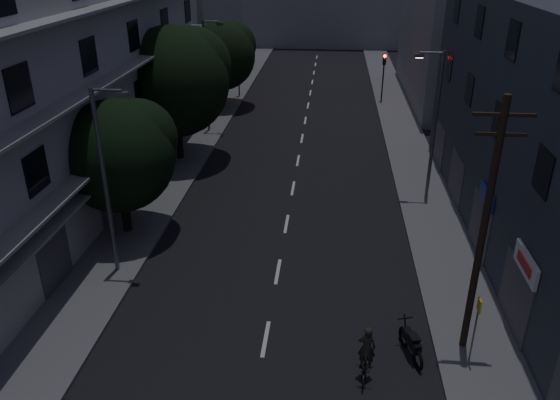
% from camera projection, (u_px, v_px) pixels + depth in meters
% --- Properties ---
extents(ground, '(160.00, 160.00, 0.00)m').
position_uv_depth(ground, '(298.00, 158.00, 36.48)').
color(ground, black).
rests_on(ground, ground).
extents(sidewalk_left, '(3.00, 90.00, 0.15)m').
position_uv_depth(sidewalk_left, '(189.00, 153.00, 37.09)').
color(sidewalk_left, '#565659').
rests_on(sidewalk_left, ground).
extents(sidewalk_right, '(3.00, 90.00, 0.15)m').
position_uv_depth(sidewalk_right, '(412.00, 161.00, 35.80)').
color(sidewalk_right, '#565659').
rests_on(sidewalk_right, ground).
extents(lane_markings, '(0.15, 60.50, 0.01)m').
position_uv_depth(lane_markings, '(304.00, 129.00, 42.10)').
color(lane_markings, beige).
rests_on(lane_markings, ground).
extents(building_left, '(7.00, 36.00, 14.00)m').
position_uv_depth(building_left, '(61.00, 72.00, 28.22)').
color(building_left, '#A0A19C').
rests_on(building_left, ground).
extents(building_far_right, '(6.00, 20.00, 13.00)m').
position_uv_depth(building_far_right, '(448.00, 25.00, 47.95)').
color(building_far_right, slate).
rests_on(building_far_right, ground).
extents(building_far_end, '(24.00, 8.00, 10.00)m').
position_uv_depth(building_far_end, '(320.00, 7.00, 74.82)').
color(building_far_end, slate).
rests_on(building_far_end, ground).
extents(tree_near, '(5.33, 5.33, 6.57)m').
position_uv_depth(tree_near, '(119.00, 151.00, 25.32)').
color(tree_near, black).
rests_on(tree_near, sidewalk_left).
extents(tree_mid, '(6.88, 6.88, 8.47)m').
position_uv_depth(tree_mid, '(176.00, 77.00, 33.93)').
color(tree_mid, black).
rests_on(tree_mid, sidewalk_left).
extents(tree_far, '(5.79, 5.79, 7.16)m').
position_uv_depth(tree_far, '(222.00, 53.00, 45.90)').
color(tree_far, black).
rests_on(tree_far, sidewalk_left).
extents(traffic_signal_far_right, '(0.28, 0.37, 4.10)m').
position_uv_depth(traffic_signal_far_right, '(384.00, 68.00, 47.77)').
color(traffic_signal_far_right, black).
rests_on(traffic_signal_far_right, sidewalk_right).
extents(traffic_signal_far_left, '(0.28, 0.37, 4.10)m').
position_uv_depth(traffic_signal_far_left, '(238.00, 64.00, 49.37)').
color(traffic_signal_far_left, black).
rests_on(traffic_signal_far_left, sidewalk_left).
extents(street_lamp_left_near, '(1.51, 0.25, 8.00)m').
position_uv_depth(street_lamp_left_near, '(106.00, 175.00, 21.92)').
color(street_lamp_left_near, '#575B5F').
rests_on(street_lamp_left_near, sidewalk_left).
extents(street_lamp_right, '(1.51, 0.25, 8.00)m').
position_uv_depth(street_lamp_right, '(433.00, 119.00, 28.75)').
color(street_lamp_right, '#52555A').
rests_on(street_lamp_right, sidewalk_right).
extents(street_lamp_left_far, '(1.51, 0.25, 8.00)m').
position_uv_depth(street_lamp_left_far, '(207.00, 71.00, 39.57)').
color(street_lamp_left_far, '#505357').
rests_on(street_lamp_left_far, sidewalk_left).
extents(utility_pole, '(1.80, 0.24, 9.00)m').
position_uv_depth(utility_pole, '(484.00, 227.00, 17.32)').
color(utility_pole, black).
rests_on(utility_pole, sidewalk_right).
extents(bus_stop_sign, '(0.06, 0.35, 2.52)m').
position_uv_depth(bus_stop_sign, '(477.00, 319.00, 17.84)').
color(bus_stop_sign, '#595B60').
rests_on(bus_stop_sign, sidewalk_right).
extents(motorcycle, '(0.79, 1.92, 1.26)m').
position_uv_depth(motorcycle, '(411.00, 344.00, 18.84)').
color(motorcycle, black).
rests_on(motorcycle, ground).
extents(cyclist, '(0.73, 1.64, 2.02)m').
position_uv_depth(cyclist, '(366.00, 360.00, 17.83)').
color(cyclist, black).
rests_on(cyclist, ground).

